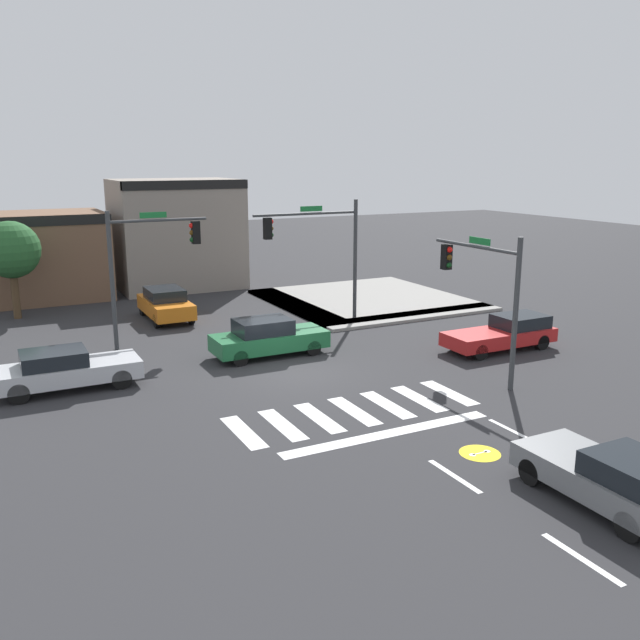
{
  "coord_description": "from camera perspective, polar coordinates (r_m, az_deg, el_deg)",
  "views": [
    {
      "loc": [
        -10.02,
        -21.72,
        7.7
      ],
      "look_at": [
        0.95,
        -0.31,
        1.93
      ],
      "focal_mm": 37.98,
      "sensor_mm": 36.0,
      "label": 1
    }
  ],
  "objects": [
    {
      "name": "car_gray",
      "position": [
        16.93,
        23.37,
        -12.07
      ],
      "size": [
        1.85,
        4.11,
        1.4
      ],
      "rotation": [
        0.0,
        0.0,
        1.57
      ],
      "color": "slate",
      "rests_on": "ground_plane"
    },
    {
      "name": "traffic_signal_northeast",
      "position": [
        31.3,
        -0.12,
        6.64
      ],
      "size": [
        5.25,
        0.32,
        5.83
      ],
      "rotation": [
        0.0,
        0.0,
        3.14
      ],
      "color": "#383A3D",
      "rests_on": "ground_plane"
    },
    {
      "name": "lane_markings",
      "position": [
        16.64,
        19.92,
        -14.93
      ],
      "size": [
        6.8,
        20.25,
        0.01
      ],
      "color": "white",
      "rests_on": "ground_plane"
    },
    {
      "name": "curb_corner_northeast",
      "position": [
        37.02,
        3.53,
        1.57
      ],
      "size": [
        10.0,
        10.6,
        0.15
      ],
      "color": "gray",
      "rests_on": "ground_plane"
    },
    {
      "name": "crosswalk_near",
      "position": [
        21.36,
        2.89,
        -7.66
      ],
      "size": [
        7.91,
        2.63,
        0.01
      ],
      "color": "silver",
      "rests_on": "ground_plane"
    },
    {
      "name": "traffic_signal_northwest",
      "position": [
        28.71,
        -14.22,
        5.42
      ],
      "size": [
        4.11,
        0.32,
        5.68
      ],
      "color": "#383A3D",
      "rests_on": "ground_plane"
    },
    {
      "name": "storefront_row",
      "position": [
        41.5,
        -16.16,
        6.32
      ],
      "size": [
        14.54,
        5.66,
        6.48
      ],
      "color": "brown",
      "rests_on": "ground_plane"
    },
    {
      "name": "ground_plane",
      "position": [
        25.13,
        -2.25,
        -4.37
      ],
      "size": [
        120.0,
        120.0,
        0.0
      ],
      "primitive_type": "plane",
      "color": "#2B2B2D"
    },
    {
      "name": "car_orange",
      "position": [
        33.8,
        -12.88,
        1.34
      ],
      "size": [
        1.86,
        4.22,
        1.55
      ],
      "rotation": [
        0.0,
        0.0,
        -1.57
      ],
      "color": "orange",
      "rests_on": "ground_plane"
    },
    {
      "name": "roadside_tree",
      "position": [
        36.02,
        -24.61,
        5.35
      ],
      "size": [
        2.77,
        2.77,
        4.79
      ],
      "color": "#4C3823",
      "rests_on": "ground_plane"
    },
    {
      "name": "traffic_signal_southeast",
      "position": [
        24.53,
        13.51,
        3.3
      ],
      "size": [
        0.32,
        4.52,
        5.21
      ],
      "rotation": [
        0.0,
        0.0,
        1.57
      ],
      "color": "#383A3D",
      "rests_on": "ground_plane"
    },
    {
      "name": "car_green",
      "position": [
        26.98,
        -4.41,
        -1.48
      ],
      "size": [
        4.57,
        1.77,
        1.53
      ],
      "color": "#1E6638",
      "rests_on": "ground_plane"
    },
    {
      "name": "car_red",
      "position": [
        28.88,
        15.27,
        -1.06
      ],
      "size": [
        4.77,
        1.78,
        1.37
      ],
      "rotation": [
        0.0,
        0.0,
        3.14
      ],
      "color": "red",
      "rests_on": "ground_plane"
    },
    {
      "name": "bike_detector_marking",
      "position": [
        18.95,
        13.32,
        -10.86
      ],
      "size": [
        1.11,
        1.11,
        0.01
      ],
      "color": "yellow",
      "rests_on": "ground_plane"
    },
    {
      "name": "car_silver",
      "position": [
        24.6,
        -20.72,
        -3.91
      ],
      "size": [
        4.76,
        1.81,
        1.41
      ],
      "color": "#B7BABF",
      "rests_on": "ground_plane"
    }
  ]
}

